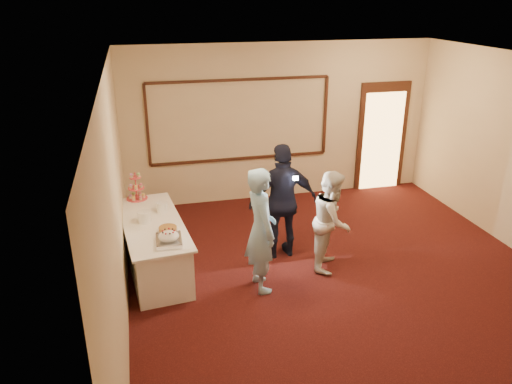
% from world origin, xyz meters
% --- Properties ---
extents(floor, '(7.00, 7.00, 0.00)m').
position_xyz_m(floor, '(0.00, 0.00, 0.00)').
color(floor, black).
rests_on(floor, ground).
extents(room_walls, '(6.04, 7.04, 3.02)m').
position_xyz_m(room_walls, '(0.00, 0.00, 2.03)').
color(room_walls, beige).
rests_on(room_walls, floor).
extents(wall_molding, '(3.45, 0.04, 1.55)m').
position_xyz_m(wall_molding, '(-0.80, 3.47, 1.60)').
color(wall_molding, '#33190F').
rests_on(wall_molding, room_walls).
extents(doorway, '(1.05, 0.07, 2.20)m').
position_xyz_m(doorway, '(2.15, 3.45, 1.08)').
color(doorway, '#33190F').
rests_on(doorway, floor).
extents(buffet_table, '(1.04, 2.19, 0.77)m').
position_xyz_m(buffet_table, '(-2.59, 1.14, 0.39)').
color(buffet_table, white).
rests_on(buffet_table, floor).
extents(pavlova_tray, '(0.34, 0.47, 0.17)m').
position_xyz_m(pavlova_tray, '(-2.41, 0.44, 0.84)').
color(pavlova_tray, silver).
rests_on(pavlova_tray, buffet_table).
extents(cupcake_stand, '(0.33, 0.33, 0.49)m').
position_xyz_m(cupcake_stand, '(-2.78, 2.08, 0.94)').
color(cupcake_stand, '#D54349').
rests_on(cupcake_stand, buffet_table).
extents(plate_stack_a, '(0.20, 0.20, 0.16)m').
position_xyz_m(plate_stack_a, '(-2.70, 1.17, 0.85)').
color(plate_stack_a, white).
rests_on(plate_stack_a, buffet_table).
extents(plate_stack_b, '(0.17, 0.17, 0.15)m').
position_xyz_m(plate_stack_b, '(-2.42, 1.49, 0.84)').
color(plate_stack_b, white).
rests_on(plate_stack_b, buffet_table).
extents(tart, '(0.29, 0.29, 0.06)m').
position_xyz_m(tart, '(-2.39, 0.80, 0.80)').
color(tart, white).
rests_on(tart, buffet_table).
extents(man, '(0.47, 0.67, 1.75)m').
position_xyz_m(man, '(-1.20, 0.31, 0.88)').
color(man, '#98CEF7').
rests_on(man, floor).
extents(woman, '(0.85, 0.91, 1.50)m').
position_xyz_m(woman, '(-0.05, 0.63, 0.75)').
color(woman, beige).
rests_on(woman, floor).
extents(guest, '(1.06, 0.46, 1.79)m').
position_xyz_m(guest, '(-0.64, 1.13, 0.90)').
color(guest, black).
rests_on(guest, floor).
extents(camera_flash, '(0.08, 0.05, 0.05)m').
position_xyz_m(camera_flash, '(-0.54, 0.89, 1.35)').
color(camera_flash, white).
rests_on(camera_flash, guest).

